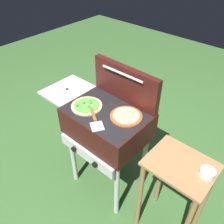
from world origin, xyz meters
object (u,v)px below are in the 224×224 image
Objects in this scene: pizza_cheese at (126,116)px; pizza_veggie at (87,106)px; spatula at (95,119)px; topping_bowl_near at (207,173)px; grill at (106,125)px; prep_table at (175,185)px.

pizza_veggie is at bearing -161.47° from pizza_cheese.
topping_bowl_near is at bearing 11.50° from spatula.
grill is 0.23m from pizza_cheese.
pizza_cheese reaches higher than grill.
prep_table is (0.66, 0.14, -0.34)m from spatula.
grill is at bearing -179.63° from prep_table.
grill is 0.22m from pizza_veggie.
pizza_veggie is at bearing 155.20° from spatula.
topping_bowl_near is at bearing 9.80° from prep_table.
grill is 10.08× the size of topping_bowl_near.
pizza_cheese is 0.24m from spatula.
topping_bowl_near reaches higher than prep_table.
pizza_cheese is at bearing 50.63° from spatula.
pizza_cheese is 0.98× the size of spatula.
grill is 0.20m from spatula.
spatula is at bearing -82.95° from grill.
pizza_veggie is 0.89m from prep_table.
spatula is (0.02, -0.13, 0.15)m from grill.
prep_table is (0.67, 0.00, -0.19)m from grill.
prep_table is 8.45× the size of topping_bowl_near.
spatula is (0.17, -0.08, -0.00)m from pizza_veggie.
topping_bowl_near is (0.16, 0.03, 0.26)m from prep_table.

